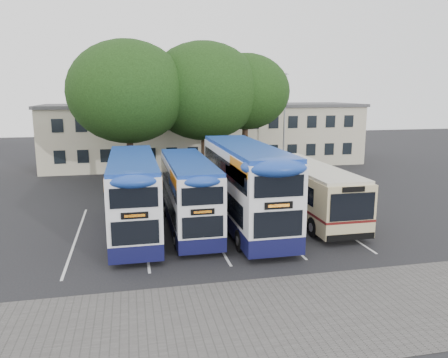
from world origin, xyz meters
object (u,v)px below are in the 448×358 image
at_px(bus_dd_mid, 188,191).
at_px(bus_single, 308,188).
at_px(tree_left, 128,92).
at_px(bus_dd_right, 245,182).
at_px(lamp_post, 284,118).
at_px(tree_right, 245,92).
at_px(bus_dd_left, 133,192).
at_px(tree_mid, 204,91).

height_order(bus_dd_mid, bus_single, bus_dd_mid).
relative_size(tree_left, bus_dd_right, 1.02).
distance_m(lamp_post, tree_right, 5.06).
height_order(bus_dd_mid, bus_dd_right, bus_dd_right).
xyz_separation_m(lamp_post, tree_left, (-13.82, -3.51, 2.34)).
bearing_deg(bus_single, bus_dd_mid, -173.06).
xyz_separation_m(bus_dd_right, bus_single, (4.25, 1.21, -0.75)).
xyz_separation_m(bus_dd_left, bus_dd_right, (6.05, -0.14, 0.26)).
bearing_deg(bus_dd_left, bus_dd_mid, 3.43).
bearing_deg(tree_right, lamp_post, 22.56).
relative_size(tree_mid, bus_dd_mid, 1.23).
relative_size(tree_left, tree_right, 1.07).
height_order(tree_right, bus_dd_left, tree_right).
xyz_separation_m(bus_dd_mid, bus_single, (7.35, 0.89, -0.35)).
bearing_deg(bus_dd_mid, tree_right, 62.95).
bearing_deg(bus_dd_right, bus_dd_left, 178.71).
bearing_deg(bus_single, tree_left, 134.98).
height_order(tree_right, bus_dd_mid, tree_right).
relative_size(tree_left, bus_single, 1.07).
xyz_separation_m(tree_right, bus_dd_right, (-3.56, -13.36, -4.88)).
height_order(bus_dd_left, bus_single, bus_dd_left).
bearing_deg(tree_mid, lamp_post, 15.86).
distance_m(tree_left, tree_mid, 6.17).
xyz_separation_m(tree_left, bus_dd_mid, (3.01, -11.26, -5.28)).
bearing_deg(bus_dd_right, tree_left, 117.81).
xyz_separation_m(tree_mid, bus_dd_left, (-5.97, -12.73, -5.19)).
distance_m(lamp_post, tree_left, 14.45).
bearing_deg(tree_left, tree_right, 10.45).
height_order(bus_dd_left, bus_dd_right, bus_dd_right).
xyz_separation_m(bus_dd_left, bus_dd_mid, (2.95, 0.18, -0.14)).
xyz_separation_m(tree_left, tree_mid, (6.03, 1.30, 0.05)).
xyz_separation_m(tree_right, bus_single, (0.69, -12.15, -5.63)).
bearing_deg(bus_dd_left, tree_left, 90.30).
height_order(bus_dd_left, bus_dd_mid, bus_dd_left).
bearing_deg(tree_left, tree_mid, 12.12).
distance_m(tree_left, tree_right, 9.83).
height_order(lamp_post, bus_dd_mid, lamp_post).
bearing_deg(bus_single, bus_dd_left, -174.06).
distance_m(tree_left, bus_dd_left, 12.54).
relative_size(tree_right, bus_single, 1.00).
relative_size(tree_right, bus_dd_left, 1.07).
bearing_deg(tree_left, bus_dd_left, -89.70).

